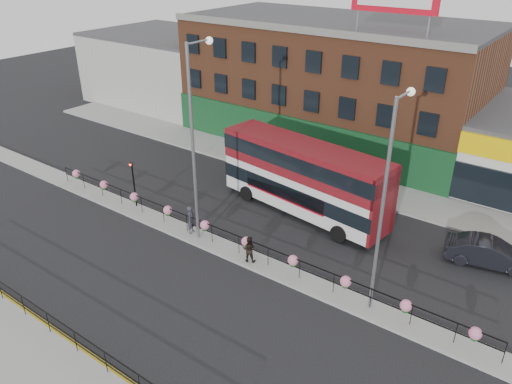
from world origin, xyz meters
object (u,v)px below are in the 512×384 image
Objects in this scene: car at (490,253)px; lamp_column_west at (196,129)px; pedestrian_b at (249,249)px; pedestrian_a at (191,220)px; lamp_column_east at (387,190)px; double_decker_bus at (305,172)px.

lamp_column_west is at bearing 103.13° from car.
pedestrian_b is (-10.72, -7.65, 0.16)m from car.
car is at bearing 26.06° from lamp_column_west.
lamp_column_east is at bearing -104.44° from pedestrian_a.
double_decker_bus is at bearing 141.79° from lamp_column_east.
car is 16.97m from pedestrian_a.
lamp_column_east is (10.94, 0.23, -0.58)m from lamp_column_west.
double_decker_bus is 7.02m from pedestrian_b.
double_decker_bus is 10.26m from lamp_column_east.
lamp_column_west is (0.67, 0.12, 5.87)m from pedestrian_a.
pedestrian_b is 7.17m from lamp_column_west.
pedestrian_b is (4.61, -0.36, -0.11)m from pedestrian_a.
lamp_column_west reaches higher than car.
double_decker_bus is 7.74m from pedestrian_a.
lamp_column_east is at bearing 160.76° from pedestrian_b.
lamp_column_west is at bearing -118.20° from double_decker_bus.
car is (11.31, 0.95, -2.15)m from double_decker_bus.
lamp_column_east reaches higher than pedestrian_a.
double_decker_bus reaches higher than pedestrian_b.
pedestrian_a is at bearing -178.25° from lamp_column_east.
car is 17.42m from lamp_column_west.
car is 0.43× the size of lamp_column_west.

